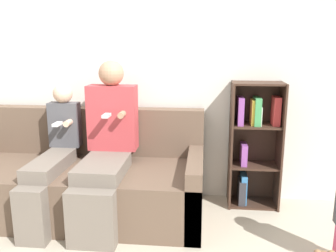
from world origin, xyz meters
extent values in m
plane|color=#B2A893|center=(0.00, 0.00, 0.00)|extent=(14.00, 14.00, 0.00)
cube|color=silver|center=(0.00, 1.04, 1.27)|extent=(10.00, 0.06, 2.55)
cube|color=brown|center=(-0.08, 0.44, 0.22)|extent=(2.12, 0.76, 0.44)
cube|color=brown|center=(-0.08, 0.89, 0.44)|extent=(2.12, 0.15, 0.88)
cube|color=brown|center=(0.92, 0.44, 0.28)|extent=(0.13, 0.76, 0.56)
cube|color=#70665B|center=(0.19, 0.00, 0.22)|extent=(0.36, 0.12, 0.44)
cube|color=#70665B|center=(0.19, 0.33, 0.49)|extent=(0.36, 0.55, 0.11)
cube|color=#B73D42|center=(0.19, 0.70, 0.83)|extent=(0.42, 0.19, 0.56)
sphere|color=tan|center=(0.19, 0.70, 1.21)|extent=(0.22, 0.22, 0.22)
cylinder|color=tan|center=(0.30, 0.56, 0.89)|extent=(0.05, 0.10, 0.05)
cube|color=white|center=(0.19, 0.51, 0.89)|extent=(0.05, 0.12, 0.02)
cube|color=#70665B|center=(-0.27, 0.00, 0.22)|extent=(0.23, 0.12, 0.44)
cube|color=#70665B|center=(-0.27, 0.37, 0.49)|extent=(0.23, 0.61, 0.11)
cube|color=#4C4C51|center=(-0.27, 0.73, 0.75)|extent=(0.27, 0.12, 0.40)
sphere|color=beige|center=(-0.27, 0.73, 1.03)|extent=(0.17, 0.17, 0.17)
cylinder|color=beige|center=(-0.19, 0.62, 0.79)|extent=(0.05, 0.10, 0.05)
cube|color=white|center=(-0.27, 0.57, 0.79)|extent=(0.05, 0.12, 0.02)
cube|color=#3D281E|center=(1.23, 0.85, 0.57)|extent=(0.02, 0.30, 1.13)
cube|color=#3D281E|center=(1.66, 0.85, 0.57)|extent=(0.02, 0.30, 1.13)
cube|color=#3D281E|center=(1.45, 0.99, 0.57)|extent=(0.45, 0.02, 1.13)
cube|color=#3D281E|center=(1.45, 0.85, 0.01)|extent=(0.41, 0.26, 0.02)
cube|color=#3D281E|center=(1.45, 0.85, 0.38)|extent=(0.41, 0.26, 0.02)
cube|color=#3D281E|center=(1.45, 0.85, 0.75)|extent=(0.41, 0.26, 0.02)
cube|color=#3D281E|center=(1.45, 0.85, 1.13)|extent=(0.41, 0.26, 0.02)
cube|color=teal|center=(1.36, 0.85, 0.15)|extent=(0.05, 0.17, 0.27)
cube|color=#934CA3|center=(1.30, 0.85, 0.88)|extent=(0.05, 0.20, 0.24)
cube|color=#333338|center=(1.35, 0.85, 0.13)|extent=(0.06, 0.21, 0.22)
cube|color=#C63838|center=(1.61, 0.85, 0.89)|extent=(0.06, 0.16, 0.25)
cube|color=#934CA3|center=(1.35, 0.85, 0.49)|extent=(0.05, 0.18, 0.19)
cube|color=#429956|center=(1.44, 0.85, 0.88)|extent=(0.05, 0.20, 0.24)
cube|color=beige|center=(1.46, 0.85, 0.84)|extent=(0.05, 0.17, 0.16)
cube|color=gold|center=(1.43, 0.85, 0.87)|extent=(0.07, 0.17, 0.22)
camera|label=1|loc=(0.98, -2.28, 1.46)|focal=38.00mm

